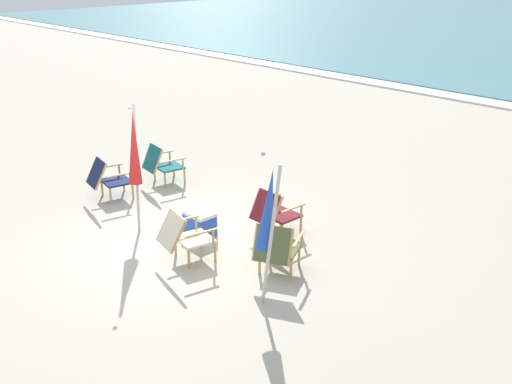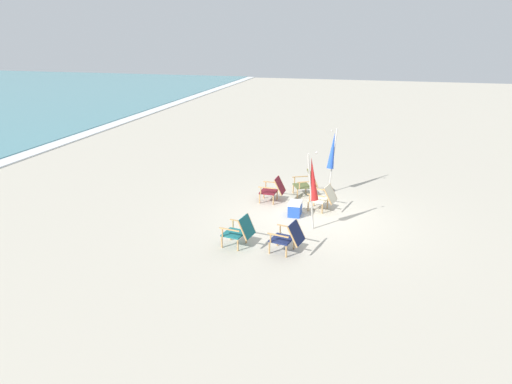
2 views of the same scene
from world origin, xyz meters
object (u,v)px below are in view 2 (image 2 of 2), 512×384
Objects in this scene: umbrella_furled_blue at (332,151)px; umbrella_furled_red at (313,180)px; beach_chair_front_left at (324,197)px; beach_chair_back_left at (274,189)px; beach_chair_front_right at (307,182)px; cooler_box at (295,209)px; beach_chair_back_right at (240,230)px; beach_chair_mid_center at (288,236)px.

umbrella_furled_red is at bearing 176.65° from umbrella_furled_blue.
umbrella_furled_blue is at bearing -0.76° from beach_chair_front_left.
beach_chair_back_left is at bearing 77.96° from beach_chair_front_left.
beach_chair_back_left is (-0.90, 0.88, -0.00)m from beach_chair_front_right.
beach_chair_back_left is 2.45m from umbrella_furled_red.
beach_chair_front_right is 1.82× the size of cooler_box.
beach_chair_back_left is (0.33, 1.57, 0.00)m from beach_chair_front_left.
beach_chair_front_right is 1.12× the size of beach_chair_back_left.
beach_chair_back_right is 2.53m from cooler_box.
beach_chair_front_left is (2.92, -0.48, -0.00)m from beach_chair_mid_center.
beach_chair_front_right reaches higher than beach_chair_mid_center.
umbrella_furled_red is 1.58m from cooler_box.
beach_chair_back_right reaches higher than beach_chair_mid_center.
beach_chair_front_left is at bearing -53.03° from cooler_box.
umbrella_furled_blue reaches higher than beach_chair_mid_center.
beach_chair_front_right is 1.41m from beach_chair_front_left.
beach_chair_front_right is at bearing 11.19° from umbrella_furled_red.
beach_chair_front_right reaches higher than beach_chair_back_right.
beach_chair_front_right is at bearing -13.60° from beach_chair_back_right.
beach_chair_back_right is 3.35m from beach_chair_front_left.
beach_chair_mid_center is 0.41× the size of umbrella_furled_blue.
cooler_box is (0.87, 0.58, -1.18)m from umbrella_furled_red.
beach_chair_mid_center is 1.81m from umbrella_furled_red.
beach_chair_back_left is at bearing 135.50° from beach_chair_front_right.
beach_chair_back_right is 2.32m from umbrella_furled_red.
beach_chair_back_left reaches higher than beach_chair_mid_center.
beach_chair_mid_center is at bearing -173.81° from cooler_box.
beach_chair_back_right is at bearing 166.40° from beach_chair_front_right.
beach_chair_mid_center is at bearing -177.19° from beach_chair_front_right.
cooler_box is at bearing 33.64° from umbrella_furled_red.
beach_chair_back_right is 0.38× the size of umbrella_furled_red.
beach_chair_back_left is 2.33m from umbrella_furled_blue.
beach_chair_front_right is 1.03× the size of beach_chair_front_left.
beach_chair_mid_center is 1.73× the size of cooler_box.
beach_chair_front_left is at bearing -30.22° from beach_chair_back_right.
beach_chair_back_right is 0.90× the size of beach_chair_front_right.
beach_chair_mid_center is 3.43m from beach_chair_back_left.
beach_chair_back_left is 0.37× the size of umbrella_furled_red.
beach_chair_back_left is (3.23, -0.12, -0.00)m from beach_chair_back_right.
beach_chair_mid_center is 4.81m from umbrella_furled_blue.
umbrella_furled_blue is 2.70m from cooler_box.
beach_chair_mid_center reaches higher than beach_chair_front_left.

